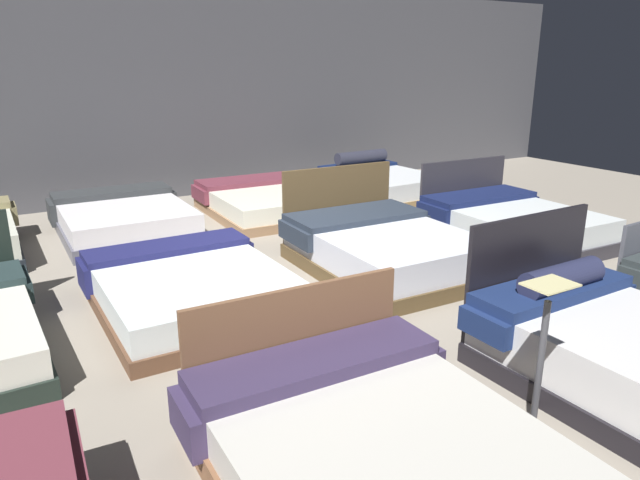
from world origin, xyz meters
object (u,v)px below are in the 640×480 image
object	(u,v)px
bed_11	(381,184)
bed_7	(511,224)
bed_1	(380,457)
bed_2	(623,352)
price_sign	(537,386)
bed_5	(191,288)
bed_10	(265,201)
bed_6	(382,248)
bed_9	(124,218)

from	to	relation	value
bed_11	bed_7	bearing A→B (deg)	-94.52
bed_1	bed_2	world-z (taller)	bed_2
bed_1	bed_11	size ratio (longest dim) A/B	1.07
bed_11	price_sign	world-z (taller)	price_sign
bed_5	price_sign	bearing A→B (deg)	-70.56
bed_1	bed_10	xyz separation A→B (m)	(2.03, 5.75, -0.02)
bed_5	price_sign	xyz separation A→B (m)	(1.09, -3.03, 0.21)
bed_6	price_sign	world-z (taller)	price_sign
bed_7	bed_11	size ratio (longest dim) A/B	1.03
bed_10	bed_11	size ratio (longest dim) A/B	1.05
bed_1	bed_11	distance (m)	7.16
bed_2	bed_5	size ratio (longest dim) A/B	0.97
bed_7	bed_9	distance (m)	5.12
bed_9	price_sign	distance (m)	6.02
bed_2	bed_7	size ratio (longest dim) A/B	0.94
bed_6	bed_5	bearing A→B (deg)	179.87
bed_6	price_sign	size ratio (longest dim) A/B	2.03
bed_2	bed_10	distance (m)	5.76
bed_1	bed_6	xyz separation A→B (m)	(2.09, 2.83, 0.04)
bed_10	bed_5	bearing A→B (deg)	-125.02
bed_9	bed_10	bearing A→B (deg)	-0.03
bed_2	bed_6	bearing A→B (deg)	88.93
bed_5	bed_11	xyz separation A→B (m)	(4.32, 2.89, 0.04)
bed_1	bed_5	distance (m)	2.88
bed_2	bed_9	xyz separation A→B (m)	(-2.15, 5.77, -0.07)
bed_9	bed_6	bearing A→B (deg)	-53.36
bed_5	bed_11	size ratio (longest dim) A/B	1.00
bed_1	bed_7	xyz separation A→B (m)	(4.15, 2.85, 0.03)
bed_2	bed_5	xyz separation A→B (m)	(-2.17, 2.89, -0.08)
bed_1	bed_11	world-z (taller)	bed_1
bed_1	bed_9	bearing A→B (deg)	91.85
bed_5	bed_7	distance (m)	4.23
bed_9	bed_10	xyz separation A→B (m)	(2.09, -0.01, -0.01)
bed_5	bed_9	size ratio (longest dim) A/B	0.99
bed_9	bed_11	world-z (taller)	bed_11
bed_2	bed_11	world-z (taller)	bed_2
bed_9	bed_7	bearing A→B (deg)	-34.36
bed_5	bed_11	bearing A→B (deg)	33.42
bed_6	bed_11	size ratio (longest dim) A/B	1.05
bed_6	bed_10	xyz separation A→B (m)	(-0.06, 2.92, -0.06)
bed_9	bed_10	world-z (taller)	bed_9
bed_7	price_sign	size ratio (longest dim) A/B	1.98
bed_5	bed_7	size ratio (longest dim) A/B	0.97
bed_6	bed_9	xyz separation A→B (m)	(-2.16, 2.94, -0.05)
bed_2	bed_6	distance (m)	2.84
bed_5	bed_10	distance (m)	3.57
bed_5	price_sign	world-z (taller)	price_sign
bed_2	bed_7	bearing A→B (deg)	53.18
bed_7	price_sign	bearing A→B (deg)	-134.53
bed_9	bed_10	size ratio (longest dim) A/B	0.97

